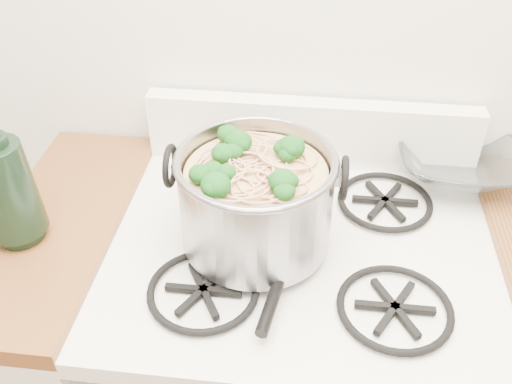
% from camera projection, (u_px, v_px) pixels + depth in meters
% --- Properties ---
extents(gas_range, '(0.76, 0.66, 0.92)m').
position_uv_depth(gas_range, '(293.00, 383.00, 1.42)').
color(gas_range, white).
rests_on(gas_range, ground).
extents(counter_left, '(0.25, 0.65, 0.92)m').
position_uv_depth(counter_left, '(96.00, 356.00, 1.45)').
color(counter_left, silver).
rests_on(counter_left, ground).
extents(stock_pot, '(0.33, 0.30, 0.20)m').
position_uv_depth(stock_pot, '(256.00, 200.00, 1.06)').
color(stock_pot, gray).
rests_on(stock_pot, gas_range).
extents(spatula, '(0.33, 0.35, 0.02)m').
position_uv_depth(spatula, '(296.00, 233.00, 1.11)').
color(spatula, black).
rests_on(spatula, gas_range).
extents(glass_bowl, '(0.11, 0.11, 0.03)m').
position_uv_depth(glass_bowl, '(456.00, 168.00, 1.28)').
color(glass_bowl, white).
rests_on(glass_bowl, gas_range).
extents(bottle, '(0.15, 0.15, 0.30)m').
position_uv_depth(bottle, '(2.00, 176.00, 1.04)').
color(bottle, black).
rests_on(bottle, counter_left).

